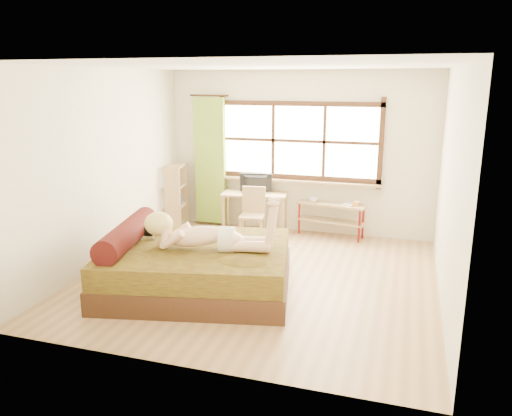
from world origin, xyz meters
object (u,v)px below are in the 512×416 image
(woman, at_px, (206,222))
(bookshelf, at_px, (176,195))
(chair, at_px, (253,210))
(pipe_shelf, at_px, (332,212))
(kitten, at_px, (148,229))
(desk, at_px, (255,198))
(bed, at_px, (193,266))

(woman, height_order, bookshelf, woman)
(chair, height_order, pipe_shelf, chair)
(kitten, bearing_deg, chair, 58.15)
(chair, relative_size, pipe_shelf, 0.73)
(bookshelf, bearing_deg, kitten, -81.78)
(woman, relative_size, chair, 1.83)
(kitten, distance_m, desk, 2.53)
(woman, relative_size, kitten, 4.67)
(woman, bearing_deg, desk, 82.66)
(bookshelf, bearing_deg, woman, -66.37)
(pipe_shelf, bearing_deg, bed, -105.88)
(woman, xyz_separation_m, kitten, (-0.87, 0.15, -0.20))
(woman, bearing_deg, pipe_shelf, 56.16)
(woman, height_order, pipe_shelf, woman)
(pipe_shelf, bearing_deg, kitten, -117.46)
(chair, bearing_deg, pipe_shelf, 14.01)
(bed, height_order, chair, chair)
(desk, xyz_separation_m, chair, (0.09, -0.37, -0.12))
(chair, bearing_deg, bookshelf, 162.45)
(bed, distance_m, woman, 0.63)
(kitten, bearing_deg, bookshelf, 95.76)
(woman, bearing_deg, bed, 157.38)
(woman, distance_m, bookshelf, 2.97)
(bed, relative_size, woman, 1.63)
(bed, bearing_deg, chair, 75.84)
(chair, bearing_deg, bed, -100.30)
(desk, bearing_deg, kitten, -113.21)
(chair, distance_m, bookshelf, 1.51)
(pipe_shelf, distance_m, bookshelf, 2.72)
(chair, height_order, bookshelf, bookshelf)
(kitten, xyz_separation_m, bookshelf, (-0.74, 2.32, -0.12))
(kitten, height_order, bookshelf, bookshelf)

